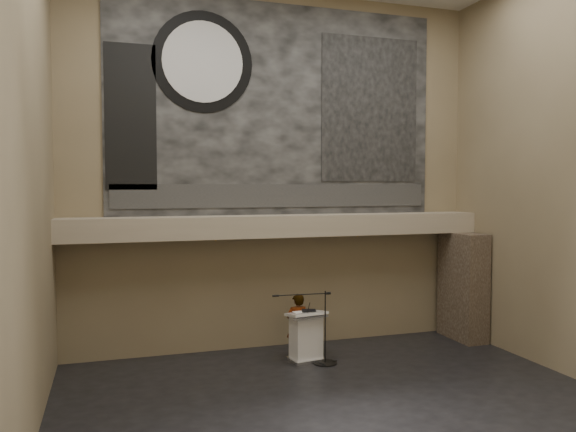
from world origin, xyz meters
name	(u,v)px	position (x,y,z in m)	size (l,w,h in m)	color
floor	(343,406)	(0.00, 0.00, 0.00)	(10.00, 10.00, 0.00)	black
wall_back	(278,171)	(0.00, 4.00, 4.25)	(10.00, 0.02, 8.50)	#7B6A4E
wall_front	(497,150)	(0.00, -4.00, 4.25)	(10.00, 0.02, 8.50)	#7B6A4E
wall_left	(28,160)	(-5.00, 0.00, 4.25)	(0.02, 8.00, 8.50)	#7B6A4E
wall_right	(575,168)	(5.00, 0.00, 4.25)	(0.02, 8.00, 8.50)	#7B6A4E
soffit	(283,226)	(0.00, 3.60, 2.95)	(10.00, 0.80, 0.50)	tan
sprinkler_left	(216,240)	(-1.60, 3.55, 2.67)	(0.04, 0.04, 0.06)	#B2893D
sprinkler_right	(358,236)	(1.90, 3.55, 2.67)	(0.04, 0.04, 0.06)	#B2893D
banner	(278,110)	(0.00, 3.97, 5.70)	(8.00, 0.05, 5.00)	black
banner_text_strip	(279,196)	(0.00, 3.93, 3.65)	(7.76, 0.02, 0.55)	#2C2C2C
banner_clock_rim	(203,62)	(-1.80, 3.93, 6.70)	(2.30, 2.30, 0.02)	black
banner_clock_face	(203,62)	(-1.80, 3.91, 6.70)	(1.84, 1.84, 0.02)	silver
banner_building_print	(370,110)	(2.40, 3.93, 5.80)	(2.60, 0.02, 3.60)	black
banner_brick_print	(131,117)	(-3.40, 3.93, 5.40)	(1.10, 0.02, 3.20)	black
stone_pier	(463,286)	(4.65, 3.15, 1.35)	(0.60, 1.40, 2.70)	#3F3227
lectern	(306,337)	(0.23, 2.60, 0.55)	(0.89, 0.69, 1.14)	silver
binder	(309,311)	(0.30, 2.62, 1.12)	(0.30, 0.24, 0.04)	black
papers	(300,313)	(0.08, 2.58, 1.10)	(0.23, 0.32, 0.01)	white
speaker_person	(297,325)	(0.15, 2.96, 0.72)	(0.53, 0.35, 1.45)	white
mic_stand	(323,353)	(0.53, 2.33, 0.24)	(1.43, 0.52, 1.60)	black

